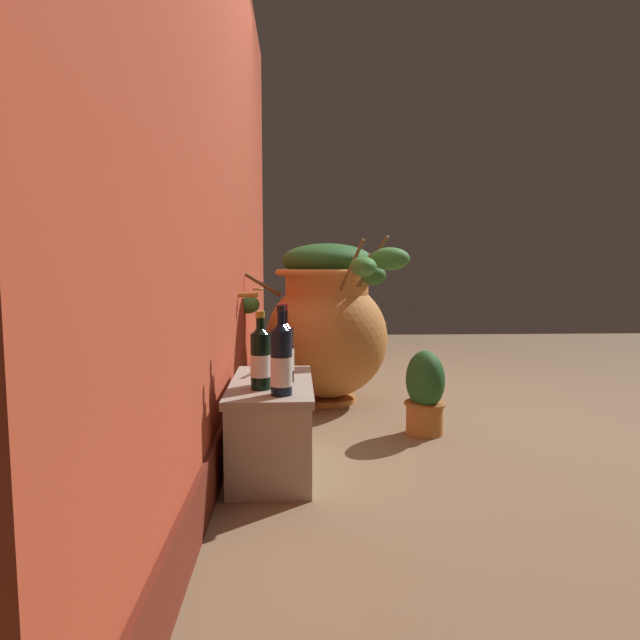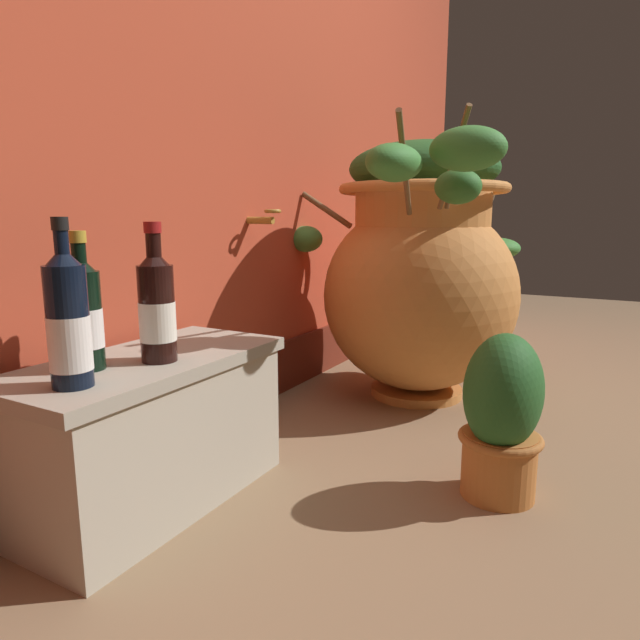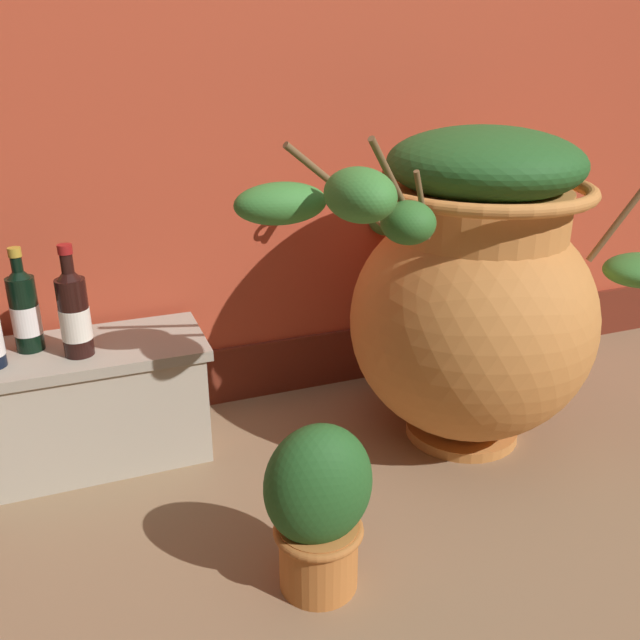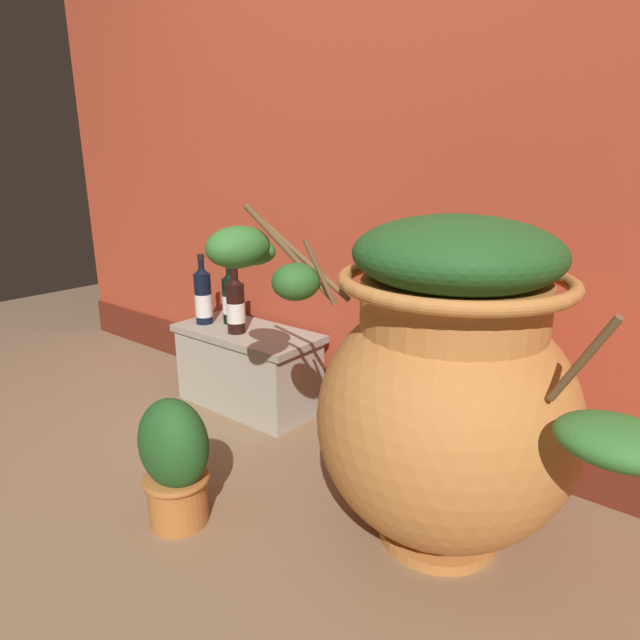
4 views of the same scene
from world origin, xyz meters
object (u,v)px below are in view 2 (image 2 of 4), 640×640
(terracotta_urn, at_px, (421,271))
(potted_shrub, at_px, (502,414))
(wine_bottle_right, at_px, (83,313))
(wine_bottle_left, at_px, (157,305))
(wine_bottle_middle, at_px, (68,321))

(terracotta_urn, xyz_separation_m, potted_shrub, (-0.64, -0.43, -0.26))
(wine_bottle_right, height_order, potted_shrub, wine_bottle_right)
(terracotta_urn, distance_m, wine_bottle_left, 1.09)
(wine_bottle_left, height_order, wine_bottle_middle, wine_bottle_middle)
(wine_bottle_middle, height_order, wine_bottle_right, wine_bottle_middle)
(wine_bottle_right, bearing_deg, wine_bottle_left, -33.98)
(wine_bottle_right, relative_size, potted_shrub, 0.71)
(wine_bottle_middle, relative_size, wine_bottle_right, 1.10)
(terracotta_urn, xyz_separation_m, wine_bottle_right, (-1.19, 0.31, 0.00))
(wine_bottle_middle, xyz_separation_m, potted_shrub, (0.65, -0.66, -0.27))
(terracotta_urn, xyz_separation_m, wine_bottle_left, (-1.07, 0.23, 0.01))
(wine_bottle_left, distance_m, wine_bottle_middle, 0.22)
(terracotta_urn, distance_m, wine_bottle_middle, 1.31)
(terracotta_urn, bearing_deg, wine_bottle_left, 167.83)
(wine_bottle_middle, bearing_deg, potted_shrub, -45.67)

